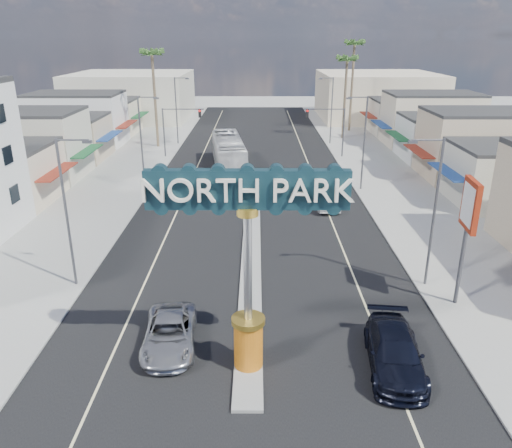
{
  "coord_description": "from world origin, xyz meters",
  "views": [
    {
      "loc": [
        0.37,
        -17.03,
        14.26
      ],
      "look_at": [
        0.34,
        9.45,
        4.2
      ],
      "focal_mm": 35.0,
      "sensor_mm": 36.0,
      "label": 1
    }
  ],
  "objects_px": {
    "traffic_signal_left": "(178,123)",
    "palm_right_far": "(354,48)",
    "bank_pylon_sign": "(469,212)",
    "streetlight_l_far": "(177,107)",
    "palm_left_far": "(152,58)",
    "suv_right": "(395,352)",
    "streetlight_l_mid": "(143,139)",
    "streetlight_r_far": "(331,107)",
    "suv_left": "(169,333)",
    "gateway_sign": "(248,249)",
    "traffic_signal_right": "(329,123)",
    "streetlight_l_near": "(68,206)",
    "palm_right_mid": "(347,63)",
    "car_parked_right": "(325,198)",
    "car_parked_left": "(200,176)",
    "city_bus": "(229,152)",
    "streetlight_r_mid": "(363,139)",
    "streetlight_r_near": "(432,207)"
  },
  "relations": [
    {
      "from": "streetlight_r_far",
      "to": "city_bus",
      "type": "relative_size",
      "value": 0.69
    },
    {
      "from": "city_bus",
      "to": "traffic_signal_left",
      "type": "bearing_deg",
      "value": 132.21
    },
    {
      "from": "streetlight_r_mid",
      "to": "palm_right_far",
      "type": "height_order",
      "value": "palm_right_far"
    },
    {
      "from": "streetlight_l_near",
      "to": "streetlight_l_far",
      "type": "xyz_separation_m",
      "value": [
        0.0,
        42.0,
        0.0
      ]
    },
    {
      "from": "palm_right_mid",
      "to": "suv_right",
      "type": "height_order",
      "value": "palm_right_mid"
    },
    {
      "from": "gateway_sign",
      "to": "palm_right_mid",
      "type": "xyz_separation_m",
      "value": [
        13.0,
        54.02,
        4.67
      ]
    },
    {
      "from": "suv_right",
      "to": "gateway_sign",
      "type": "bearing_deg",
      "value": -174.02
    },
    {
      "from": "palm_left_far",
      "to": "traffic_signal_left",
      "type": "bearing_deg",
      "value": -57.57
    },
    {
      "from": "streetlight_r_far",
      "to": "palm_left_far",
      "type": "height_order",
      "value": "palm_left_far"
    },
    {
      "from": "traffic_signal_right",
      "to": "car_parked_right",
      "type": "bearing_deg",
      "value": -98.15
    },
    {
      "from": "car_parked_left",
      "to": "palm_right_mid",
      "type": "bearing_deg",
      "value": 46.99
    },
    {
      "from": "streetlight_r_mid",
      "to": "suv_right",
      "type": "distance_m",
      "value": 28.59
    },
    {
      "from": "streetlight_l_near",
      "to": "streetlight_l_far",
      "type": "height_order",
      "value": "same"
    },
    {
      "from": "gateway_sign",
      "to": "palm_left_far",
      "type": "height_order",
      "value": "palm_left_far"
    },
    {
      "from": "streetlight_l_near",
      "to": "palm_right_mid",
      "type": "distance_m",
      "value": 51.92
    },
    {
      "from": "traffic_signal_left",
      "to": "bank_pylon_sign",
      "type": "distance_m",
      "value": 41.79
    },
    {
      "from": "traffic_signal_left",
      "to": "streetlight_r_far",
      "type": "xyz_separation_m",
      "value": [
        19.62,
        8.01,
        0.79
      ]
    },
    {
      "from": "streetlight_l_near",
      "to": "gateway_sign",
      "type": "bearing_deg",
      "value": -37.55
    },
    {
      "from": "palm_right_mid",
      "to": "car_parked_right",
      "type": "bearing_deg",
      "value": -101.88
    },
    {
      "from": "traffic_signal_right",
      "to": "traffic_signal_left",
      "type": "bearing_deg",
      "value": 180.0
    },
    {
      "from": "traffic_signal_left",
      "to": "car_parked_left",
      "type": "height_order",
      "value": "traffic_signal_left"
    },
    {
      "from": "traffic_signal_right",
      "to": "streetlight_r_mid",
      "type": "height_order",
      "value": "streetlight_r_mid"
    },
    {
      "from": "traffic_signal_right",
      "to": "car_parked_right",
      "type": "height_order",
      "value": "traffic_signal_right"
    },
    {
      "from": "gateway_sign",
      "to": "traffic_signal_left",
      "type": "height_order",
      "value": "gateway_sign"
    },
    {
      "from": "streetlight_l_mid",
      "to": "traffic_signal_left",
      "type": "bearing_deg",
      "value": 84.9
    },
    {
      "from": "traffic_signal_right",
      "to": "palm_right_far",
      "type": "bearing_deg",
      "value": 72.1
    },
    {
      "from": "traffic_signal_right",
      "to": "streetlight_l_near",
      "type": "height_order",
      "value": "streetlight_l_near"
    },
    {
      "from": "traffic_signal_left",
      "to": "palm_right_far",
      "type": "distance_m",
      "value": 31.22
    },
    {
      "from": "streetlight_l_far",
      "to": "palm_right_far",
      "type": "xyz_separation_m",
      "value": [
        25.43,
        10.0,
        7.32
      ]
    },
    {
      "from": "car_parked_left",
      "to": "city_bus",
      "type": "height_order",
      "value": "city_bus"
    },
    {
      "from": "streetlight_r_far",
      "to": "palm_right_far",
      "type": "bearing_deg",
      "value": 65.45
    },
    {
      "from": "traffic_signal_left",
      "to": "car_parked_right",
      "type": "relative_size",
      "value": 1.17
    },
    {
      "from": "streetlight_l_mid",
      "to": "bank_pylon_sign",
      "type": "xyz_separation_m",
      "value": [
        22.02,
        -22.24,
        0.46
      ]
    },
    {
      "from": "suv_right",
      "to": "bank_pylon_sign",
      "type": "height_order",
      "value": "bank_pylon_sign"
    },
    {
      "from": "suv_right",
      "to": "palm_right_far",
      "type": "bearing_deg",
      "value": 88.01
    },
    {
      "from": "suv_right",
      "to": "car_parked_left",
      "type": "xyz_separation_m",
      "value": [
        -12.12,
        30.57,
        -0.11
      ]
    },
    {
      "from": "streetlight_r_far",
      "to": "suv_left",
      "type": "height_order",
      "value": "streetlight_r_far"
    },
    {
      "from": "streetlight_l_far",
      "to": "streetlight_r_mid",
      "type": "bearing_deg",
      "value": -46.52
    },
    {
      "from": "streetlight_l_near",
      "to": "streetlight_r_mid",
      "type": "relative_size",
      "value": 1.0
    },
    {
      "from": "streetlight_l_near",
      "to": "palm_left_far",
      "type": "xyz_separation_m",
      "value": [
        -2.57,
        40.0,
        6.43
      ]
    },
    {
      "from": "streetlight_l_near",
      "to": "car_parked_right",
      "type": "height_order",
      "value": "streetlight_l_near"
    },
    {
      "from": "gateway_sign",
      "to": "traffic_signal_right",
      "type": "xyz_separation_m",
      "value": [
        9.18,
        42.02,
        -1.65
      ]
    },
    {
      "from": "streetlight_r_far",
      "to": "palm_right_far",
      "type": "relative_size",
      "value": 0.64
    },
    {
      "from": "gateway_sign",
      "to": "suv_right",
      "type": "distance_m",
      "value": 8.35
    },
    {
      "from": "traffic_signal_left",
      "to": "palm_right_mid",
      "type": "xyz_separation_m",
      "value": [
        22.18,
        12.01,
        6.33
      ]
    },
    {
      "from": "city_bus",
      "to": "car_parked_left",
      "type": "bearing_deg",
      "value": -121.46
    },
    {
      "from": "palm_right_mid",
      "to": "streetlight_r_mid",
      "type": "bearing_deg",
      "value": -95.64
    },
    {
      "from": "streetlight_r_near",
      "to": "streetlight_r_far",
      "type": "height_order",
      "value": "same"
    },
    {
      "from": "streetlight_l_mid",
      "to": "streetlight_r_far",
      "type": "height_order",
      "value": "same"
    },
    {
      "from": "streetlight_l_far",
      "to": "palm_left_far",
      "type": "height_order",
      "value": "palm_left_far"
    }
  ]
}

